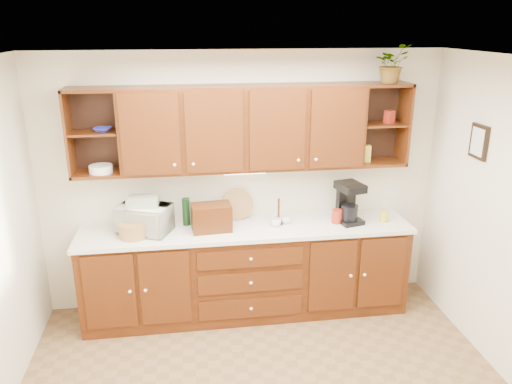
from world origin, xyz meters
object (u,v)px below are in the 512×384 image
object	(u,v)px
potted_plant	(392,64)
bread_box	(211,217)
microwave	(144,219)
coffee_maker	(348,203)

from	to	relation	value
potted_plant	bread_box	bearing A→B (deg)	-175.86
microwave	potted_plant	bearing A→B (deg)	24.74
microwave	bread_box	bearing A→B (deg)	18.51
microwave	coffee_maker	world-z (taller)	coffee_maker
microwave	potted_plant	size ratio (longest dim) A/B	1.33
microwave	bread_box	world-z (taller)	microwave
microwave	potted_plant	distance (m)	2.75
bread_box	coffee_maker	size ratio (longest dim) A/B	0.91
bread_box	potted_plant	world-z (taller)	potted_plant
bread_box	microwave	bearing A→B (deg)	170.85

